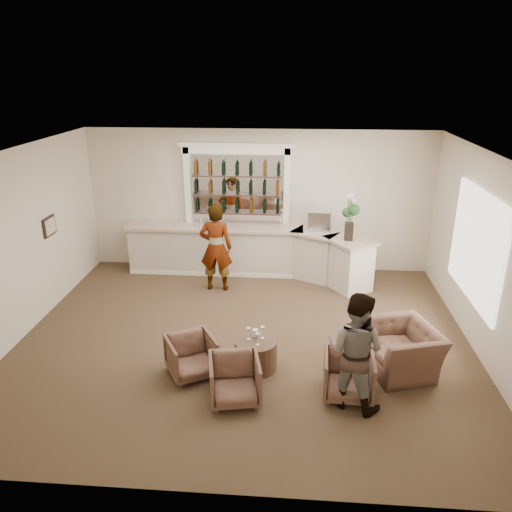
{
  "coord_description": "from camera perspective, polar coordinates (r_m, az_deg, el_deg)",
  "views": [
    {
      "loc": [
        0.83,
        -7.83,
        4.59
      ],
      "look_at": [
        0.14,
        0.9,
        1.26
      ],
      "focal_mm": 35.0,
      "sensor_mm": 36.0,
      "label": 1
    }
  ],
  "objects": [
    {
      "name": "ground",
      "position": [
        9.11,
        -1.34,
        -9.43
      ],
      "size": [
        8.0,
        8.0,
        0.0
      ],
      "primitive_type": "plane",
      "color": "brown",
      "rests_on": "ground"
    },
    {
      "name": "room_shell",
      "position": [
        8.85,
        0.05,
        6.1
      ],
      "size": [
        8.04,
        7.02,
        3.32
      ],
      "color": "beige",
      "rests_on": "ground"
    },
    {
      "name": "bar_counter",
      "position": [
        11.59,
        -0.68,
        0.54
      ],
      "size": [
        5.72,
        1.8,
        1.14
      ],
      "color": "white",
      "rests_on": "ground"
    },
    {
      "name": "back_bar_alcove",
      "position": [
        11.6,
        -2.19,
        8.07
      ],
      "size": [
        2.64,
        0.25,
        3.0
      ],
      "color": "white",
      "rests_on": "ground"
    },
    {
      "name": "cocktail_table",
      "position": [
        8.19,
        -0.02,
        -11.16
      ],
      "size": [
        0.69,
        0.69,
        0.5
      ],
      "primitive_type": "cylinder",
      "color": "#4F3322",
      "rests_on": "ground"
    },
    {
      "name": "sommelier",
      "position": [
        10.72,
        -4.6,
        0.96
      ],
      "size": [
        0.7,
        0.46,
        1.92
      ],
      "primitive_type": "imported",
      "rotation": [
        0.0,
        0.0,
        3.14
      ],
      "color": "gray",
      "rests_on": "ground"
    },
    {
      "name": "guest",
      "position": [
        7.21,
        11.24,
        -10.58
      ],
      "size": [
        1.07,
        0.99,
        1.76
      ],
      "primitive_type": "imported",
      "rotation": [
        0.0,
        0.0,
        2.66
      ],
      "color": "gray",
      "rests_on": "ground"
    },
    {
      "name": "armchair_left",
      "position": [
        8.06,
        -7.38,
        -11.29
      ],
      "size": [
        0.96,
        0.97,
        0.66
      ],
      "primitive_type": "imported",
      "rotation": [
        0.0,
        0.0,
        0.52
      ],
      "color": "brown",
      "rests_on": "ground"
    },
    {
      "name": "armchair_center",
      "position": [
        7.46,
        -2.46,
        -13.94
      ],
      "size": [
        0.85,
        0.87,
        0.68
      ],
      "primitive_type": "imported",
      "rotation": [
        0.0,
        0.0,
        0.19
      ],
      "color": "brown",
      "rests_on": "ground"
    },
    {
      "name": "armchair_right",
      "position": [
        7.65,
        10.52,
        -13.31
      ],
      "size": [
        0.77,
        0.79,
        0.68
      ],
      "primitive_type": "imported",
      "rotation": [
        0.0,
        0.0,
        -0.06
      ],
      "color": "brown",
      "rests_on": "ground"
    },
    {
      "name": "armchair_far",
      "position": [
        8.41,
        16.28,
        -10.17
      ],
      "size": [
        1.31,
        1.41,
        0.75
      ],
      "primitive_type": "imported",
      "rotation": [
        0.0,
        0.0,
        -1.26
      ],
      "color": "brown",
      "rests_on": "ground"
    },
    {
      "name": "espresso_machine",
      "position": [
        11.33,
        7.24,
        4.1
      ],
      "size": [
        0.52,
        0.45,
        0.44
      ],
      "primitive_type": "cube",
      "rotation": [
        0.0,
        0.0,
        -0.05
      ],
      "color": "silver",
      "rests_on": "bar_counter"
    },
    {
      "name": "flower_vase",
      "position": [
        10.63,
        10.69,
        4.73
      ],
      "size": [
        0.27,
        0.27,
        1.01
      ],
      "color": "black",
      "rests_on": "bar_counter"
    },
    {
      "name": "wine_glass_bar_left",
      "position": [
        11.47,
        -6.3,
        3.74
      ],
      "size": [
        0.07,
        0.07,
        0.21
      ],
      "primitive_type": null,
      "color": "white",
      "rests_on": "bar_counter"
    },
    {
      "name": "wine_glass_bar_right",
      "position": [
        11.38,
        2.85,
        3.71
      ],
      "size": [
        0.07,
        0.07,
        0.21
      ],
      "primitive_type": null,
      "color": "white",
      "rests_on": "bar_counter"
    },
    {
      "name": "wine_glass_tbl_a",
      "position": [
        8.04,
        -0.87,
        -8.86
      ],
      "size": [
        0.07,
        0.07,
        0.21
      ],
      "primitive_type": null,
      "color": "white",
      "rests_on": "cocktail_table"
    },
    {
      "name": "wine_glass_tbl_b",
      "position": [
        8.07,
        0.74,
        -8.75
      ],
      "size": [
        0.07,
        0.07,
        0.21
      ],
      "primitive_type": null,
      "color": "white",
      "rests_on": "cocktail_table"
    },
    {
      "name": "wine_glass_tbl_c",
      "position": [
        7.89,
        0.2,
        -9.48
      ],
      "size": [
        0.07,
        0.07,
        0.21
      ],
      "primitive_type": null,
      "color": "white",
      "rests_on": "cocktail_table"
    },
    {
      "name": "napkin_holder",
      "position": [
        8.15,
        -0.08,
        -8.79
      ],
      "size": [
        0.08,
        0.08,
        0.12
      ],
      "primitive_type": "cube",
      "color": "white",
      "rests_on": "cocktail_table"
    }
  ]
}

